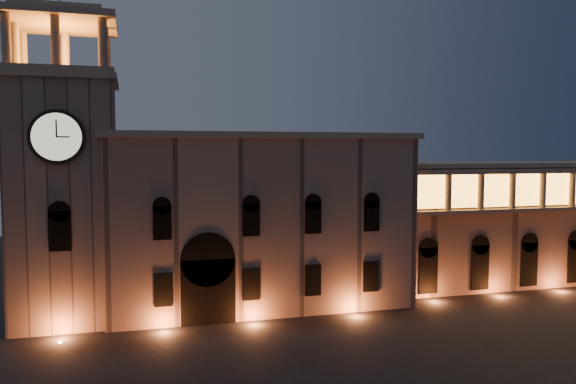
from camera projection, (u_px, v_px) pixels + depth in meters
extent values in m
plane|color=black|center=(358.00, 384.00, 38.00)|extent=(160.00, 160.00, 0.00)
cube|color=#826455|center=(258.00, 222.00, 58.00)|extent=(30.00, 12.00, 17.00)
cube|color=gray|center=(258.00, 137.00, 57.37)|extent=(30.80, 12.80, 0.60)
cube|color=black|center=(207.00, 291.00, 51.59)|extent=(5.00, 1.40, 6.00)
cylinder|color=black|center=(207.00, 258.00, 51.38)|extent=(5.00, 1.40, 5.00)
cube|color=#FFA232|center=(208.00, 293.00, 51.41)|extent=(4.20, 0.20, 5.00)
cube|color=#826455|center=(65.00, 203.00, 51.90)|extent=(9.00, 9.00, 22.00)
cube|color=gray|center=(62.00, 80.00, 51.10)|extent=(9.80, 9.80, 0.50)
cylinder|color=black|center=(57.00, 137.00, 46.98)|extent=(4.60, 0.35, 4.60)
cylinder|color=beige|center=(57.00, 137.00, 46.85)|extent=(4.00, 0.12, 4.00)
cube|color=gray|center=(62.00, 75.00, 51.07)|extent=(9.40, 9.40, 0.50)
cube|color=#FFA232|center=(61.00, 72.00, 51.05)|extent=(6.80, 6.80, 0.15)
cylinder|color=gray|center=(6.00, 38.00, 46.23)|extent=(0.76, 0.76, 4.20)
cylinder|color=gray|center=(55.00, 41.00, 47.25)|extent=(0.76, 0.76, 4.20)
cylinder|color=gray|center=(103.00, 43.00, 48.27)|extent=(0.76, 0.76, 4.20)
cylinder|color=gray|center=(23.00, 54.00, 53.53)|extent=(0.76, 0.76, 4.20)
cylinder|color=gray|center=(66.00, 56.00, 54.55)|extent=(0.76, 0.76, 4.20)
cylinder|color=gray|center=(107.00, 57.00, 55.57)|extent=(0.76, 0.76, 4.20)
cylinder|color=gray|center=(15.00, 47.00, 49.88)|extent=(0.76, 0.76, 4.20)
cylinder|color=gray|center=(105.00, 51.00, 51.92)|extent=(0.76, 0.76, 4.20)
cube|color=gray|center=(60.00, 22.00, 50.73)|extent=(9.80, 9.80, 0.60)
cube|color=gray|center=(60.00, 15.00, 50.69)|extent=(7.50, 7.50, 0.60)
cube|color=#7D5F50|center=(524.00, 223.00, 69.13)|extent=(40.00, 10.00, 14.00)
cube|color=gray|center=(526.00, 164.00, 68.61)|extent=(40.60, 10.60, 0.50)
cube|color=gray|center=(557.00, 209.00, 63.68)|extent=(40.00, 1.20, 0.40)
cube|color=gray|center=(558.00, 171.00, 63.37)|extent=(40.00, 1.40, 0.50)
cube|color=#FFA232|center=(554.00, 189.00, 64.05)|extent=(38.00, 0.15, 3.60)
cylinder|color=gray|center=(414.00, 193.00, 58.70)|extent=(0.70, 0.70, 4.00)
cylinder|color=gray|center=(448.00, 192.00, 59.77)|extent=(0.70, 0.70, 4.00)
cylinder|color=gray|center=(481.00, 191.00, 60.84)|extent=(0.70, 0.70, 4.00)
cylinder|color=gray|center=(512.00, 190.00, 61.92)|extent=(0.70, 0.70, 4.00)
cylinder|color=gray|center=(543.00, 190.00, 62.99)|extent=(0.70, 0.70, 4.00)
cylinder|color=gray|center=(572.00, 189.00, 64.06)|extent=(0.70, 0.70, 4.00)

